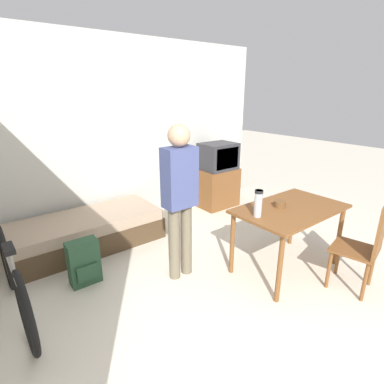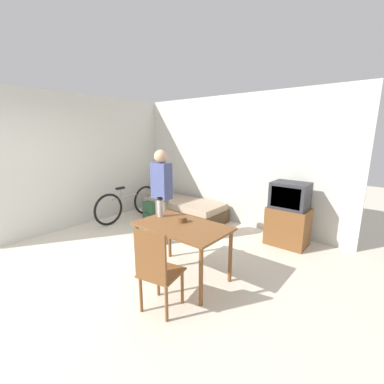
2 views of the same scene
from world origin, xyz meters
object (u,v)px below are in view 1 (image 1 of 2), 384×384
daybed (87,232)px  wooden_chair (367,243)px  dining_table (290,215)px  person_standing (180,193)px  tv (218,176)px  thermos_flask (258,202)px  mate_bowl (280,204)px  backpack (84,263)px  bicycle (14,280)px

daybed → wooden_chair: bearing=-54.1°
dining_table → person_standing: person_standing is taller
dining_table → person_standing: 1.25m
tv → wooden_chair: 2.72m
dining_table → wooden_chair: wooden_chair is taller
thermos_flask → mate_bowl: (0.40, 0.03, -0.12)m
daybed → thermos_flask: thermos_flask is taller
daybed → mate_bowl: 2.46m
daybed → backpack: (-0.30, -0.78, 0.04)m
tv → mate_bowl: size_ratio=9.04×
daybed → tv: 2.37m
dining_table → mate_bowl: bearing=133.0°
backpack → tv: bearing=17.6°
thermos_flask → backpack: (-1.45, 1.06, -0.66)m
dining_table → wooden_chair: 0.78m
wooden_chair → bicycle: 3.34m
daybed → thermos_flask: (1.15, -1.84, 0.70)m
bicycle → wooden_chair: bearing=-31.7°
thermos_flask → tv: bearing=57.8°
daybed → mate_bowl: size_ratio=15.44×
bicycle → thermos_flask: thermos_flask is taller
person_standing → thermos_flask: bearing=-45.6°
dining_table → bicycle: bearing=158.1°
thermos_flask → backpack: size_ratio=0.57×
wooden_chair → tv: bearing=80.4°
daybed → tv: bearing=1.4°
tv → dining_table: (-0.72, -1.96, 0.12)m
wooden_chair → bicycle: size_ratio=0.57×
wooden_chair → mate_bowl: bearing=113.0°
backpack → bicycle: bearing=-172.1°
bicycle → backpack: (0.64, 0.09, -0.11)m
daybed → thermos_flask: size_ratio=6.82×
dining_table → bicycle: size_ratio=0.71×
tv → wooden_chair: tv is taller
bicycle → backpack: bicycle is taller
tv → backpack: 2.79m
tv → mate_bowl: tv is taller
dining_table → person_standing: (-1.03, 0.63, 0.31)m
person_standing → mate_bowl: (0.95, -0.54, -0.18)m
dining_table → backpack: dining_table is taller
bicycle → backpack: size_ratio=3.48×
dining_table → thermos_flask: 0.54m
daybed → dining_table: size_ratio=1.56×
bicycle → mate_bowl: size_ratio=13.86×
thermos_flask → bicycle: bearing=155.0°
person_standing → backpack: (-0.90, 0.50, -0.73)m
bicycle → thermos_flask: bearing=-25.0°
tv → wooden_chair: bearing=-99.6°
bicycle → thermos_flask: (2.09, -0.97, 0.55)m
wooden_chair → thermos_flask: bearing=133.6°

